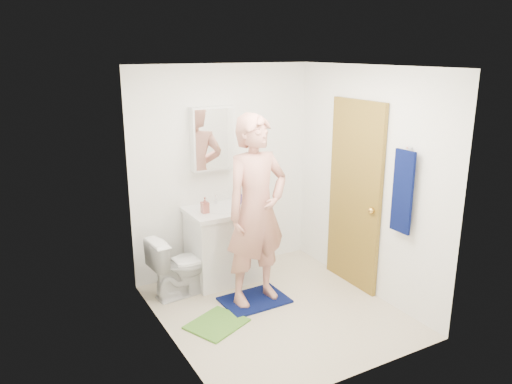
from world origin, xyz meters
TOP-DOWN VIEW (x-y plane):
  - floor at (0.00, 0.00)m, footprint 2.20×2.40m
  - ceiling at (0.00, 0.00)m, footprint 2.20×2.40m
  - wall_back at (0.00, 1.21)m, footprint 2.20×0.02m
  - wall_front at (0.00, -1.21)m, footprint 2.20×0.02m
  - wall_left at (-1.11, 0.00)m, footprint 0.02×2.40m
  - wall_right at (1.11, 0.00)m, footprint 0.02×2.40m
  - vanity_cabinet at (-0.15, 0.91)m, footprint 0.75×0.55m
  - countertop at (-0.15, 0.91)m, footprint 0.79×0.59m
  - sink_basin at (-0.15, 0.91)m, footprint 0.40×0.40m
  - faucet at (-0.15, 1.09)m, footprint 0.03×0.03m
  - medicine_cabinet at (-0.15, 1.14)m, footprint 0.50×0.12m
  - mirror_panel at (-0.15, 1.08)m, footprint 0.46×0.01m
  - door at (1.07, 0.15)m, footprint 0.05×0.80m
  - door_knob at (1.03, -0.17)m, footprint 0.07×0.07m
  - towel at (1.03, -0.57)m, footprint 0.03×0.24m
  - towel_hook at (1.07, -0.57)m, footprint 0.06×0.02m
  - toilet at (-0.71, 0.80)m, footprint 0.69×0.44m
  - bath_mat at (-0.10, 0.28)m, footprint 0.68×0.49m
  - green_rug at (-0.64, 0.05)m, footprint 0.65×0.61m
  - soap_dispenser at (-0.38, 0.88)m, footprint 0.08×0.08m
  - toothbrush_cup at (0.13, 0.98)m, footprint 0.15×0.15m
  - man at (-0.08, 0.28)m, footprint 0.76×0.54m

SIDE VIEW (x-z plane):
  - floor at x=0.00m, z-range -0.02..0.00m
  - green_rug at x=-0.64m, z-range 0.00..0.02m
  - bath_mat at x=-0.10m, z-range 0.00..0.02m
  - toilet at x=-0.71m, z-range 0.00..0.68m
  - vanity_cabinet at x=-0.15m, z-range 0.00..0.80m
  - countertop at x=-0.15m, z-range 0.80..0.85m
  - sink_basin at x=-0.15m, z-range 0.83..0.86m
  - toothbrush_cup at x=0.13m, z-range 0.85..0.94m
  - faucet at x=-0.15m, z-range 0.85..0.97m
  - soap_dispenser at x=-0.38m, z-range 0.85..1.02m
  - door_knob at x=1.03m, z-range 0.91..0.98m
  - man at x=-0.08m, z-range 0.02..1.96m
  - door at x=1.07m, z-range 0.00..2.05m
  - wall_back at x=0.00m, z-range 0.00..2.40m
  - wall_front at x=0.00m, z-range 0.00..2.40m
  - wall_left at x=-1.11m, z-range 0.00..2.40m
  - wall_right at x=1.11m, z-range 0.00..2.40m
  - towel at x=1.03m, z-range 0.85..1.65m
  - medicine_cabinet at x=-0.15m, z-range 1.25..1.95m
  - mirror_panel at x=-0.15m, z-range 1.27..1.93m
  - towel_hook at x=1.07m, z-range 1.66..1.68m
  - ceiling at x=0.00m, z-range 2.40..2.42m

